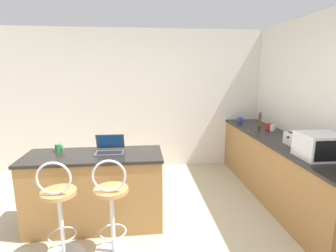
{
  "coord_description": "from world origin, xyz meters",
  "views": [
    {
      "loc": [
        -0.0,
        -2.41,
        1.87
      ],
      "look_at": [
        0.43,
        1.6,
        1.0
      ],
      "focal_mm": 28.0,
      "sensor_mm": 36.0,
      "label": 1
    }
  ],
  "objects_px": {
    "microwave": "(321,146)",
    "mug_blue": "(240,119)",
    "bar_stool_near": "(60,213)",
    "laptop": "(110,148)",
    "bar_stool_far": "(112,210)",
    "pepper_mill": "(260,119)",
    "toaster": "(294,139)",
    "mug_red": "(268,126)",
    "mug_white": "(273,128)",
    "mug_green": "(58,148)"
  },
  "relations": [
    {
      "from": "mug_white",
      "to": "mug_green",
      "type": "height_order",
      "value": "mug_green"
    },
    {
      "from": "bar_stool_near",
      "to": "bar_stool_far",
      "type": "relative_size",
      "value": 1.0
    },
    {
      "from": "pepper_mill",
      "to": "bar_stool_near",
      "type": "bearing_deg",
      "value": -147.19
    },
    {
      "from": "mug_red",
      "to": "pepper_mill",
      "type": "relative_size",
      "value": 0.41
    },
    {
      "from": "mug_white",
      "to": "mug_green",
      "type": "bearing_deg",
      "value": -165.84
    },
    {
      "from": "mug_red",
      "to": "pepper_mill",
      "type": "bearing_deg",
      "value": 98.38
    },
    {
      "from": "bar_stool_near",
      "to": "mug_white",
      "type": "bearing_deg",
      "value": 27.22
    },
    {
      "from": "bar_stool_far",
      "to": "mug_white",
      "type": "xyz_separation_m",
      "value": [
        2.44,
        1.51,
        0.45
      ]
    },
    {
      "from": "mug_white",
      "to": "mug_blue",
      "type": "xyz_separation_m",
      "value": [
        -0.25,
        0.77,
        -0.0
      ]
    },
    {
      "from": "toaster",
      "to": "mug_white",
      "type": "bearing_deg",
      "value": 80.31
    },
    {
      "from": "toaster",
      "to": "mug_red",
      "type": "bearing_deg",
      "value": 83.02
    },
    {
      "from": "bar_stool_far",
      "to": "pepper_mill",
      "type": "height_order",
      "value": "pepper_mill"
    },
    {
      "from": "laptop",
      "to": "microwave",
      "type": "relative_size",
      "value": 0.73
    },
    {
      "from": "toaster",
      "to": "mug_blue",
      "type": "xyz_separation_m",
      "value": [
        -0.11,
        1.61,
        -0.04
      ]
    },
    {
      "from": "laptop",
      "to": "mug_red",
      "type": "bearing_deg",
      "value": 21.05
    },
    {
      "from": "bar_stool_far",
      "to": "mug_green",
      "type": "distance_m",
      "value": 1.09
    },
    {
      "from": "bar_stool_near",
      "to": "pepper_mill",
      "type": "distance_m",
      "value": 3.46
    },
    {
      "from": "mug_blue",
      "to": "mug_red",
      "type": "bearing_deg",
      "value": -71.99
    },
    {
      "from": "bar_stool_near",
      "to": "microwave",
      "type": "relative_size",
      "value": 2.3
    },
    {
      "from": "microwave",
      "to": "mug_blue",
      "type": "distance_m",
      "value": 2.12
    },
    {
      "from": "bar_stool_far",
      "to": "laptop",
      "type": "xyz_separation_m",
      "value": [
        -0.07,
        0.65,
        0.45
      ]
    },
    {
      "from": "toaster",
      "to": "laptop",
      "type": "bearing_deg",
      "value": -179.48
    },
    {
      "from": "bar_stool_far",
      "to": "microwave",
      "type": "height_order",
      "value": "microwave"
    },
    {
      "from": "laptop",
      "to": "mug_blue",
      "type": "distance_m",
      "value": 2.79
    },
    {
      "from": "bar_stool_far",
      "to": "microwave",
      "type": "bearing_deg",
      "value": 4.3
    },
    {
      "from": "microwave",
      "to": "pepper_mill",
      "type": "relative_size",
      "value": 1.82
    },
    {
      "from": "bar_stool_far",
      "to": "laptop",
      "type": "height_order",
      "value": "laptop"
    },
    {
      "from": "bar_stool_near",
      "to": "microwave",
      "type": "height_order",
      "value": "microwave"
    },
    {
      "from": "bar_stool_far",
      "to": "microwave",
      "type": "distance_m",
      "value": 2.36
    },
    {
      "from": "microwave",
      "to": "mug_blue",
      "type": "height_order",
      "value": "microwave"
    },
    {
      "from": "bar_stool_far",
      "to": "mug_blue",
      "type": "distance_m",
      "value": 3.2
    },
    {
      "from": "laptop",
      "to": "microwave",
      "type": "height_order",
      "value": "microwave"
    },
    {
      "from": "pepper_mill",
      "to": "mug_white",
      "type": "xyz_separation_m",
      "value": [
        0.06,
        -0.34,
        -0.07
      ]
    },
    {
      "from": "laptop",
      "to": "mug_red",
      "type": "distance_m",
      "value": 2.66
    },
    {
      "from": "laptop",
      "to": "mug_white",
      "type": "bearing_deg",
      "value": 18.89
    },
    {
      "from": "bar_stool_far",
      "to": "mug_red",
      "type": "xyz_separation_m",
      "value": [
        2.41,
        1.61,
        0.45
      ]
    },
    {
      "from": "microwave",
      "to": "toaster",
      "type": "distance_m",
      "value": 0.51
    },
    {
      "from": "microwave",
      "to": "mug_blue",
      "type": "xyz_separation_m",
      "value": [
        -0.1,
        2.11,
        -0.1
      ]
    },
    {
      "from": "toaster",
      "to": "mug_white",
      "type": "distance_m",
      "value": 0.85
    },
    {
      "from": "toaster",
      "to": "mug_red",
      "type": "height_order",
      "value": "toaster"
    },
    {
      "from": "laptop",
      "to": "mug_white",
      "type": "relative_size",
      "value": 3.57
    },
    {
      "from": "microwave",
      "to": "mug_red",
      "type": "relative_size",
      "value": 4.39
    },
    {
      "from": "mug_blue",
      "to": "toaster",
      "type": "bearing_deg",
      "value": -86.22
    },
    {
      "from": "bar_stool_near",
      "to": "toaster",
      "type": "distance_m",
      "value": 2.92
    },
    {
      "from": "bar_stool_near",
      "to": "microwave",
      "type": "bearing_deg",
      "value": 3.54
    },
    {
      "from": "mug_white",
      "to": "toaster",
      "type": "bearing_deg",
      "value": -99.69
    },
    {
      "from": "bar_stool_near",
      "to": "mug_red",
      "type": "xyz_separation_m",
      "value": [
        2.91,
        1.61,
        0.45
      ]
    },
    {
      "from": "mug_green",
      "to": "mug_red",
      "type": "bearing_deg",
      "value": 15.94
    },
    {
      "from": "toaster",
      "to": "mug_green",
      "type": "xyz_separation_m",
      "value": [
        -2.98,
        0.05,
        -0.03
      ]
    },
    {
      "from": "toaster",
      "to": "mug_red",
      "type": "xyz_separation_m",
      "value": [
        0.11,
        0.93,
        -0.03
      ]
    }
  ]
}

